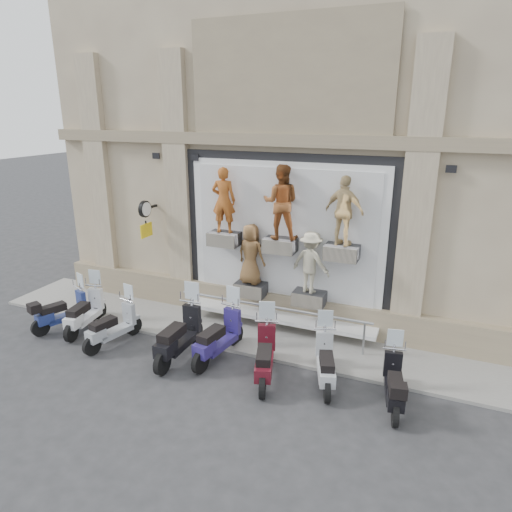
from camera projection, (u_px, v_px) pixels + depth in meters
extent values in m
plane|color=#2F2F32|center=(238.00, 380.00, 9.79)|extent=(90.00, 90.00, 0.00)
cube|color=gray|center=(272.00, 336.00, 11.62)|extent=(16.00, 2.20, 0.08)
cube|color=black|center=(285.00, 239.00, 11.65)|extent=(5.60, 0.10, 4.30)
cube|color=white|center=(284.00, 239.00, 11.60)|extent=(5.10, 0.06, 3.90)
cube|color=white|center=(284.00, 240.00, 11.56)|extent=(4.70, 0.04, 3.60)
cube|color=white|center=(279.00, 315.00, 11.90)|extent=(5.10, 0.75, 0.10)
cube|color=#28282B|center=(224.00, 239.00, 11.92)|extent=(0.80, 0.50, 0.35)
imported|color=#C06022|center=(224.00, 200.00, 11.61)|extent=(0.68, 0.51, 1.69)
cube|color=#28282B|center=(280.00, 245.00, 11.35)|extent=(0.80, 0.50, 0.35)
imported|color=brown|center=(281.00, 202.00, 11.02)|extent=(1.01, 0.86, 1.82)
cube|color=#28282B|center=(342.00, 252.00, 10.78)|extent=(0.80, 0.50, 0.35)
imported|color=#D8B97E|center=(344.00, 211.00, 10.48)|extent=(1.03, 0.66, 1.64)
cube|color=#28282B|center=(251.00, 289.00, 12.04)|extent=(0.80, 0.50, 0.35)
imported|color=brown|center=(251.00, 254.00, 11.75)|extent=(0.86, 0.64, 1.59)
cube|color=#28282B|center=(309.00, 298.00, 11.45)|extent=(0.80, 0.50, 0.35)
imported|color=beige|center=(311.00, 262.00, 11.16)|extent=(1.12, 0.81, 1.55)
cube|color=black|center=(151.00, 207.00, 12.71)|extent=(0.06, 0.56, 0.06)
cylinder|color=black|center=(145.00, 209.00, 12.47)|extent=(0.10, 0.46, 0.46)
cube|color=yellow|center=(146.00, 230.00, 12.65)|extent=(0.04, 0.50, 0.38)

